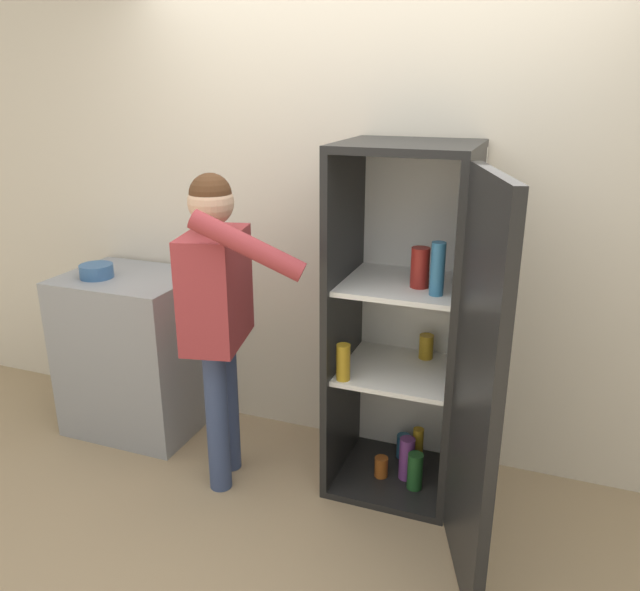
% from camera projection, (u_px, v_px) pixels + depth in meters
% --- Properties ---
extents(ground_plane, '(12.00, 12.00, 0.00)m').
position_uv_depth(ground_plane, '(299.00, 543.00, 2.81)').
color(ground_plane, tan).
extents(wall_back, '(7.00, 0.06, 2.55)m').
position_uv_depth(wall_back, '(368.00, 222.00, 3.26)').
color(wall_back, beige).
rests_on(wall_back, ground_plane).
extents(refrigerator, '(0.86, 1.17, 1.72)m').
position_uv_depth(refrigerator, '(418.00, 338.00, 2.90)').
color(refrigerator, black).
rests_on(refrigerator, ground_plane).
extents(person, '(0.70, 0.57, 1.59)m').
position_uv_depth(person, '(218.00, 297.00, 2.97)').
color(person, '#384770').
rests_on(person, ground_plane).
extents(counter, '(0.74, 0.59, 0.94)m').
position_uv_depth(counter, '(136.00, 352.00, 3.66)').
color(counter, gray).
rests_on(counter, ground_plane).
extents(bowl, '(0.18, 0.18, 0.08)m').
position_uv_depth(bowl, '(97.00, 271.00, 3.46)').
color(bowl, '#335B8E').
rests_on(bowl, counter).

